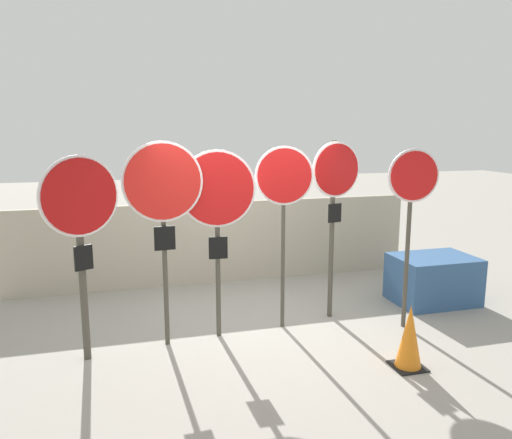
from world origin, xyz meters
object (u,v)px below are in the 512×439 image
Objects in this scene: stop_sign_0 at (80,219)px; stop_sign_1 at (163,195)px; stop_sign_2 at (217,201)px; traffic_cone_0 at (409,337)px; stop_sign_5 at (412,195)px; storage_crate at (433,279)px; stop_sign_3 at (284,189)px; stop_sign_4 at (335,189)px.

stop_sign_1 is (0.91, 0.14, 0.21)m from stop_sign_0.
stop_sign_2 reaches higher than traffic_cone_0.
stop_sign_5 is 1.88m from storage_crate.
stop_sign_1 is 3.21m from traffic_cone_0.
traffic_cone_0 is (1.00, -1.43, -1.51)m from stop_sign_3.
stop_sign_2 is at bearing 178.24° from stop_sign_5.
stop_sign_1 is 2.33m from stop_sign_4.
stop_sign_4 is 1.00m from stop_sign_5.
stop_sign_5 is (1.58, -0.43, -0.07)m from stop_sign_3.
storage_crate is (1.75, 0.18, -1.46)m from stop_sign_4.
stop_sign_0 is at bearing -162.80° from stop_sign_3.
traffic_cone_0 is (-0.58, -1.01, -1.43)m from stop_sign_5.
stop_sign_0 is 0.94× the size of stop_sign_1.
stop_sign_4 reaches higher than storage_crate.
stop_sign_2 is at bearing 3.29° from stop_sign_1.
traffic_cone_0 is at bearing -45.00° from stop_sign_0.
traffic_cone_0 is at bearing -32.32° from stop_sign_2.
stop_sign_1 reaches higher than stop_sign_0.
stop_sign_0 is 1.59m from stop_sign_2.
stop_sign_3 is at bearing 1.67° from stop_sign_1.
stop_sign_3 reaches higher than stop_sign_2.
stop_sign_4 reaches higher than stop_sign_0.
traffic_cone_0 is (3.44, -1.13, -1.30)m from stop_sign_0.
stop_sign_0 is 3.26m from stop_sign_4.
storage_crate is at bearing 2.87° from stop_sign_1.
stop_sign_4 is at bearing -174.21° from storage_crate.
stop_sign_1 is 3.12m from stop_sign_5.
storage_crate is at bearing -5.68° from stop_sign_4.
stop_sign_2 is 0.99× the size of stop_sign_3.
stop_sign_4 is (0.78, 0.17, -0.05)m from stop_sign_3.
stop_sign_0 is 2.47m from stop_sign_3.
storage_crate is (4.06, 0.51, -1.51)m from stop_sign_1.
stop_sign_5 is at bearing -4.56° from stop_sign_2.
traffic_cone_0 reaches higher than storage_crate.
stop_sign_4 is at bearing 149.66° from stop_sign_5.
stop_sign_3 is at bearing 171.32° from stop_sign_5.
storage_crate is at bearing -19.38° from stop_sign_0.
stop_sign_0 is 1.97× the size of storage_crate.
stop_sign_1 is 1.01× the size of stop_sign_4.
traffic_cone_0 is at bearing -45.02° from stop_sign_3.
stop_sign_5 is at bearing -9.18° from stop_sign_1.
stop_sign_0 is at bearing -172.53° from storage_crate.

